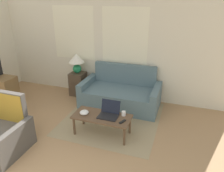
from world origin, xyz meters
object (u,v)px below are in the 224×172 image
(armchair, at_px, (0,135))
(snack_bowl, at_px, (84,112))
(table_lamp, at_px, (77,61))
(cup_navy, at_px, (124,113))
(couch, at_px, (121,94))
(laptop, at_px, (109,113))
(coffee_table, at_px, (102,118))
(tv_remote, at_px, (123,122))

(armchair, distance_m, snack_bowl, 1.47)
(table_lamp, xyz_separation_m, snack_bowl, (0.90, -1.49, -0.49))
(armchair, bearing_deg, cup_navy, 30.68)
(cup_navy, distance_m, snack_bowl, 0.73)
(couch, bearing_deg, laptop, -83.65)
(coffee_table, xyz_separation_m, snack_bowl, (-0.33, -0.05, 0.08))
(table_lamp, bearing_deg, cup_navy, -38.74)
(table_lamp, distance_m, laptop, 1.99)
(armchair, height_order, tv_remote, armchair)
(coffee_table, relative_size, cup_navy, 12.63)
(laptop, distance_m, snack_bowl, 0.46)
(laptop, bearing_deg, tv_remote, -23.93)
(coffee_table, bearing_deg, tv_remote, -10.11)
(tv_remote, bearing_deg, snack_bowl, 178.19)
(armchair, distance_m, table_lamp, 2.49)
(armchair, height_order, cup_navy, armchair)
(couch, height_order, snack_bowl, couch)
(couch, xyz_separation_m, tv_remote, (0.43, -1.33, 0.13))
(snack_bowl, bearing_deg, tv_remote, -1.81)
(snack_bowl, bearing_deg, coffee_table, 8.69)
(laptop, relative_size, snack_bowl, 2.18)
(armchair, bearing_deg, tv_remote, 24.80)
(table_lamp, height_order, laptop, table_lamp)
(coffee_table, bearing_deg, snack_bowl, -171.31)
(couch, xyz_separation_m, cup_navy, (0.39, -1.11, 0.16))
(armchair, relative_size, table_lamp, 1.91)
(couch, distance_m, tv_remote, 1.40)
(armchair, distance_m, tv_remote, 2.09)
(couch, relative_size, coffee_table, 1.67)
(armchair, bearing_deg, couch, 56.43)
(table_lamp, relative_size, laptop, 1.38)
(couch, xyz_separation_m, laptop, (0.13, -1.20, 0.18))
(armchair, xyz_separation_m, cup_navy, (1.85, 1.10, 0.17))
(armchair, xyz_separation_m, tv_remote, (1.90, 0.88, 0.13))
(laptop, bearing_deg, couch, 96.35)
(couch, bearing_deg, snack_bowl, -103.70)
(snack_bowl, distance_m, tv_remote, 0.75)
(coffee_table, height_order, tv_remote, tv_remote)
(armchair, distance_m, coffee_table, 1.76)
(tv_remote, bearing_deg, cup_navy, 101.35)
(cup_navy, distance_m, tv_remote, 0.23)
(couch, height_order, laptop, couch)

